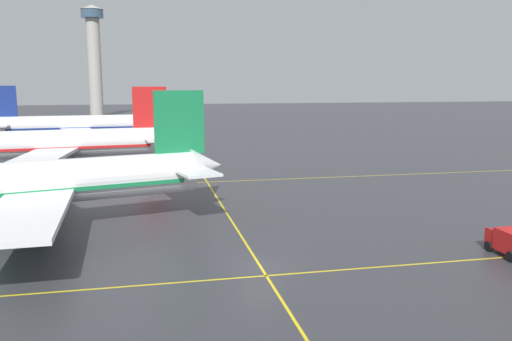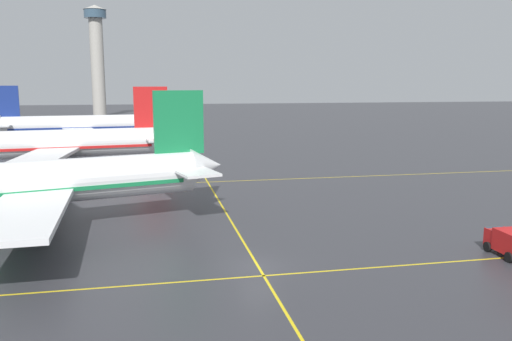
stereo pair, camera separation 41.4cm
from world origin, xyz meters
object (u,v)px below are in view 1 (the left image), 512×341
airliner_front_gate (14,186)px  airliner_second_row (44,145)px  airliner_third_row (85,125)px  service_truck_catering (511,241)px  control_tower (94,53)px

airliner_front_gate → airliner_second_row: bearing=95.6°
airliner_third_row → service_truck_catering: 91.96m
service_truck_catering → control_tower: (-46.35, 183.77, 23.50)m
airliner_front_gate → control_tower: 170.27m
airliner_front_gate → airliner_third_row: 67.78m
airliner_third_row → control_tower: (-6.15, 101.12, 20.33)m
airliner_second_row → control_tower: control_tower is taller
airliner_front_gate → airliner_second_row: (-3.17, 32.12, 0.05)m
airliner_front_gate → airliner_second_row: airliner_second_row is taller
airliner_third_row → service_truck_catering: bearing=-64.1°
airliner_second_row → service_truck_catering: bearing=-48.0°
service_truck_catering → control_tower: size_ratio=0.10×
airliner_front_gate → airliner_second_row: 32.28m
airliner_second_row → airliner_third_row: airliner_third_row is taller
airliner_second_row → control_tower: (-4.09, 136.77, 20.33)m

